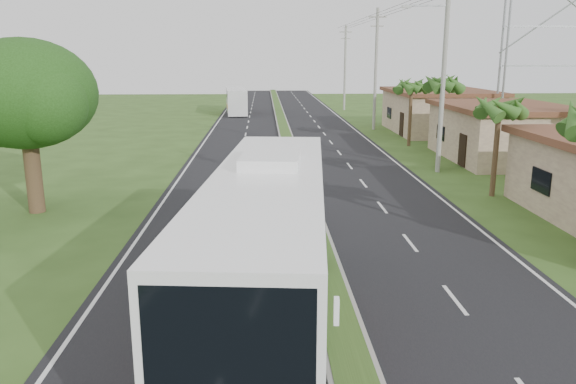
{
  "coord_description": "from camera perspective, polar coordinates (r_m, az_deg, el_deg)",
  "views": [
    {
      "loc": [
        -1.87,
        -14.54,
        6.75
      ],
      "look_at": [
        -0.99,
        5.84,
        1.8
      ],
      "focal_mm": 35.0,
      "sensor_mm": 36.0,
      "label": 1
    }
  ],
  "objects": [
    {
      "name": "coach_bus_far",
      "position": [
        68.87,
        -5.3,
        9.36
      ],
      "size": [
        3.06,
        10.33,
        2.97
      ],
      "rotation": [
        0.0,
        0.0,
        0.08
      ],
      "color": "silver",
      "rests_on": "ground"
    },
    {
      "name": "shop_mid",
      "position": [
        40.14,
        20.96,
        5.74
      ],
      "size": [
        7.6,
        10.6,
        3.67
      ],
      "color": "gray",
      "rests_on": "ground"
    },
    {
      "name": "utility_pole_d",
      "position": [
        73.29,
        5.81,
        12.53
      ],
      "size": [
        1.6,
        0.28,
        10.5
      ],
      "color": "gray",
      "rests_on": "ground"
    },
    {
      "name": "ground",
      "position": [
        16.14,
        4.51,
        -11.13
      ],
      "size": [
        180.0,
        180.0,
        0.0
      ],
      "primitive_type": "plane",
      "color": "#324C1C",
      "rests_on": "ground"
    },
    {
      "name": "utility_pole_c",
      "position": [
        53.56,
        8.91,
        12.32
      ],
      "size": [
        1.6,
        0.28,
        11.0
      ],
      "color": "gray",
      "rests_on": "ground"
    },
    {
      "name": "shop_far",
      "position": [
        53.19,
        15.06,
        7.98
      ],
      "size": [
        8.6,
        11.6,
        3.82
      ],
      "color": "gray",
      "rests_on": "ground"
    },
    {
      "name": "coach_bus_main",
      "position": [
        14.36,
        -2.04,
        -4.32
      ],
      "size": [
        3.9,
        13.26,
        4.22
      ],
      "rotation": [
        0.0,
        0.0,
        -0.09
      ],
      "color": "white",
      "rests_on": "ground"
    },
    {
      "name": "road_asphalt",
      "position": [
        35.24,
        0.63,
        2.61
      ],
      "size": [
        14.0,
        160.0,
        0.02
      ],
      "primitive_type": "cube",
      "color": "black",
      "rests_on": "ground"
    },
    {
      "name": "palm_verge_c",
      "position": [
        35.23,
        15.44,
        10.51
      ],
      "size": [
        2.4,
        2.4,
        5.85
      ],
      "color": "#473321",
      "rests_on": "ground"
    },
    {
      "name": "shade_tree",
      "position": [
        26.66,
        -25.35,
        8.65
      ],
      "size": [
        6.3,
        6.0,
        7.54
      ],
      "color": "#473321",
      "rests_on": "ground"
    },
    {
      "name": "palm_verge_b",
      "position": [
        28.93,
        20.69,
        8.03
      ],
      "size": [
        2.4,
        2.4,
        5.05
      ],
      "color": "#473321",
      "rests_on": "ground"
    },
    {
      "name": "lane_edge_right",
      "position": [
        36.22,
        11.28,
        2.63
      ],
      "size": [
        0.12,
        160.0,
        0.01
      ],
      "primitive_type": "cube",
      "color": "silver",
      "rests_on": "ground"
    },
    {
      "name": "median_strip",
      "position": [
        35.22,
        0.63,
        2.76
      ],
      "size": [
        1.2,
        160.0,
        0.18
      ],
      "color": "gray",
      "rests_on": "ground"
    },
    {
      "name": "palm_verge_d",
      "position": [
        44.04,
        12.45,
        10.46
      ],
      "size": [
        2.4,
        2.4,
        5.25
      ],
      "color": "#473321",
      "rests_on": "ground"
    },
    {
      "name": "billboard_lattice",
      "position": [
        50.53,
        26.38,
        12.35
      ],
      "size": [
        10.18,
        1.18,
        12.07
      ],
      "color": "gray",
      "rests_on": "ground"
    },
    {
      "name": "utility_pole_b",
      "position": [
        34.15,
        15.54,
        12.33
      ],
      "size": [
        3.2,
        0.28,
        12.0
      ],
      "color": "gray",
      "rests_on": "ground"
    },
    {
      "name": "motorcyclist",
      "position": [
        23.71,
        -0.84,
        -1.02
      ],
      "size": [
        1.7,
        0.95,
        2.11
      ],
      "rotation": [
        0.0,
        0.0,
        0.32
      ],
      "color": "black",
      "rests_on": "ground"
    },
    {
      "name": "lane_edge_left",
      "position": [
        35.52,
        -10.24,
        2.47
      ],
      "size": [
        0.12,
        160.0,
        0.01
      ],
      "primitive_type": "cube",
      "color": "silver",
      "rests_on": "ground"
    }
  ]
}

